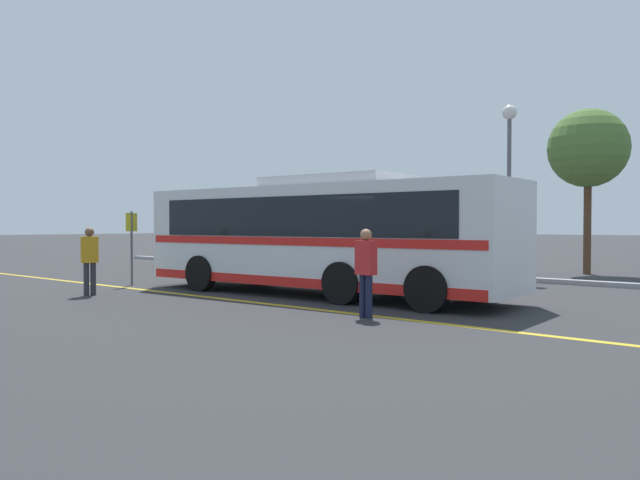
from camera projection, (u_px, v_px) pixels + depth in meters
ground_plane at (360, 299)px, 15.60m from camera, size 220.00×220.00×0.00m
lane_strip_0 at (260, 303)px, 14.75m from camera, size 30.51×0.20×0.01m
curb_strip at (452, 275)px, 22.00m from camera, size 38.51×0.36×0.15m
transit_bus at (320, 234)px, 16.39m from camera, size 10.92×3.10×3.10m
parked_car_0 at (201, 248)px, 28.43m from camera, size 4.56×2.24×1.58m
parked_car_1 at (299, 252)px, 24.43m from camera, size 4.38×2.16×1.58m
parked_car_2 at (433, 260)px, 20.62m from camera, size 4.16×1.85×1.42m
pedestrian_0 at (90, 257)px, 16.32m from camera, size 0.36×0.47×1.78m
pedestrian_1 at (366, 267)px, 12.42m from camera, size 0.45×0.28×1.77m
bus_stop_sign at (132, 239)px, 19.09m from camera, size 0.07×0.40×2.27m
street_lamp at (509, 153)px, 21.23m from camera, size 0.50×0.50×5.94m
tree_0 at (588, 149)px, 23.36m from camera, size 2.94×2.94×6.21m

